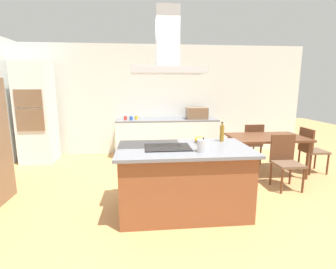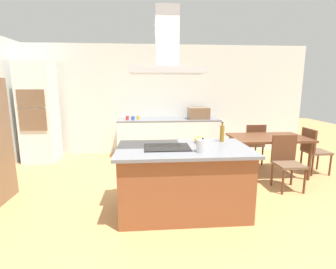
# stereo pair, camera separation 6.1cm
# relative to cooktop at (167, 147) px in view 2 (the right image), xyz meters

# --- Properties ---
(ground) EXTENTS (16.00, 16.00, 0.00)m
(ground) POSITION_rel_cooktop_xyz_m (0.22, 1.50, -0.91)
(ground) COLOR tan
(wall_back) EXTENTS (7.20, 0.10, 2.70)m
(wall_back) POSITION_rel_cooktop_xyz_m (0.22, 3.25, 0.44)
(wall_back) COLOR silver
(wall_back) RESTS_ON ground
(kitchen_island) EXTENTS (1.76, 1.03, 0.90)m
(kitchen_island) POSITION_rel_cooktop_xyz_m (0.22, 0.00, -0.45)
(kitchen_island) COLOR brown
(kitchen_island) RESTS_ON ground
(cooktop) EXTENTS (0.60, 0.44, 0.01)m
(cooktop) POSITION_rel_cooktop_xyz_m (0.00, 0.00, 0.00)
(cooktop) COLOR black
(cooktop) RESTS_ON kitchen_island
(tea_kettle) EXTENTS (0.21, 0.15, 0.18)m
(tea_kettle) POSITION_rel_cooktop_xyz_m (0.42, -0.24, 0.07)
(tea_kettle) COLOR silver
(tea_kettle) RESTS_ON kitchen_island
(olive_oil_bottle) EXTENTS (0.06, 0.06, 0.29)m
(olive_oil_bottle) POSITION_rel_cooktop_xyz_m (0.83, 0.31, 0.12)
(olive_oil_bottle) COLOR olive
(olive_oil_bottle) RESTS_ON kitchen_island
(mixing_bowl) EXTENTS (0.16, 0.16, 0.09)m
(mixing_bowl) POSITION_rel_cooktop_xyz_m (0.49, 0.26, 0.04)
(mixing_bowl) COLOR gold
(mixing_bowl) RESTS_ON kitchen_island
(back_counter) EXTENTS (2.47, 0.62, 0.90)m
(back_counter) POSITION_rel_cooktop_xyz_m (0.27, 2.88, -0.46)
(back_counter) COLOR white
(back_counter) RESTS_ON ground
(countertop_microwave) EXTENTS (0.50, 0.38, 0.28)m
(countertop_microwave) POSITION_rel_cooktop_xyz_m (1.01, 2.88, 0.13)
(countertop_microwave) COLOR brown
(countertop_microwave) RESTS_ON back_counter
(coffee_mug_red) EXTENTS (0.08, 0.08, 0.09)m
(coffee_mug_red) POSITION_rel_cooktop_xyz_m (-0.74, 2.86, 0.04)
(coffee_mug_red) COLOR red
(coffee_mug_red) RESTS_ON back_counter
(coffee_mug_blue) EXTENTS (0.08, 0.08, 0.09)m
(coffee_mug_blue) POSITION_rel_cooktop_xyz_m (-0.60, 2.81, 0.04)
(coffee_mug_blue) COLOR #2D56B2
(coffee_mug_blue) RESTS_ON back_counter
(coffee_mug_yellow) EXTENTS (0.08, 0.08, 0.09)m
(coffee_mug_yellow) POSITION_rel_cooktop_xyz_m (-0.48, 2.91, 0.04)
(coffee_mug_yellow) COLOR gold
(coffee_mug_yellow) RESTS_ON back_counter
(wall_oven_stack) EXTENTS (0.70, 0.66, 2.20)m
(wall_oven_stack) POSITION_rel_cooktop_xyz_m (-2.68, 2.65, 0.20)
(wall_oven_stack) COLOR white
(wall_oven_stack) RESTS_ON ground
(dining_table) EXTENTS (1.40, 0.90, 0.75)m
(dining_table) POSITION_rel_cooktop_xyz_m (2.05, 1.32, -0.24)
(dining_table) COLOR #59331E
(dining_table) RESTS_ON ground
(chair_facing_back_wall) EXTENTS (0.42, 0.42, 0.89)m
(chair_facing_back_wall) POSITION_rel_cooktop_xyz_m (2.05, 1.98, -0.40)
(chair_facing_back_wall) COLOR brown
(chair_facing_back_wall) RESTS_ON ground
(chair_facing_island) EXTENTS (0.42, 0.42, 0.89)m
(chair_facing_island) POSITION_rel_cooktop_xyz_m (2.05, 0.65, -0.40)
(chair_facing_island) COLOR brown
(chair_facing_island) RESTS_ON ground
(chair_at_right_end) EXTENTS (0.42, 0.42, 0.89)m
(chair_at_right_end) POSITION_rel_cooktop_xyz_m (2.97, 1.32, -0.40)
(chair_at_right_end) COLOR brown
(chair_at_right_end) RESTS_ON ground
(range_hood) EXTENTS (0.90, 0.55, 0.78)m
(range_hood) POSITION_rel_cooktop_xyz_m (0.00, 0.00, 1.20)
(range_hood) COLOR #ADADB2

